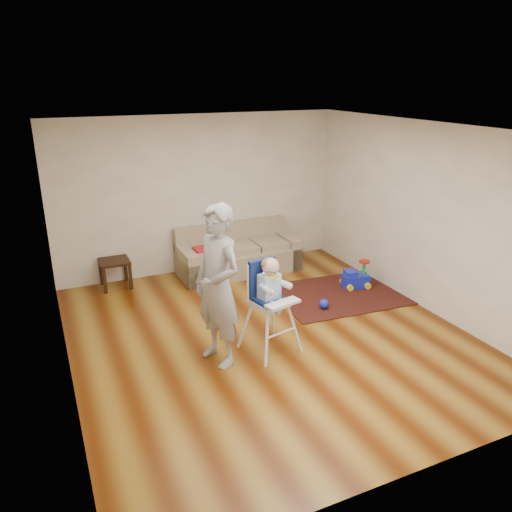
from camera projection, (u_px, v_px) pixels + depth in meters
name	position (u px, v px, depth m)	size (l,w,h in m)	color
ground	(268.00, 335.00, 6.70)	(5.50, 5.50, 0.00)	#512205
room_envelope	(252.00, 190.00, 6.51)	(5.04, 5.52, 2.72)	beige
sofa	(238.00, 250.00, 8.73)	(2.11, 0.89, 0.81)	#9C8F6D
side_table	(116.00, 273.00, 8.16)	(0.47, 0.47, 0.47)	black
area_rug	(339.00, 294.00, 7.93)	(1.97, 1.48, 0.02)	black
ride_on_toy	(356.00, 274.00, 8.12)	(0.41, 0.29, 0.45)	#1828CB
toy_ball	(324.00, 304.00, 7.40)	(0.15, 0.15, 0.15)	#1828CB
high_chair	(270.00, 307.00, 6.15)	(0.69, 0.69, 1.25)	silver
adult	(218.00, 286.00, 5.78)	(0.71, 0.47, 1.96)	gray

